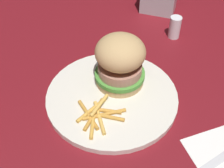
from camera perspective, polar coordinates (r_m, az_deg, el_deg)
name	(u,v)px	position (r m, az deg, el deg)	size (l,w,h in m)	color
ground_plane	(109,100)	(0.61, -0.53, -3.05)	(1.60, 1.60, 0.00)	maroon
plate	(112,97)	(0.61, 0.00, -2.40)	(0.26, 0.26, 0.01)	silver
sandwich	(120,61)	(0.60, 1.51, 4.29)	(0.10, 0.10, 0.11)	tan
fries_pile	(98,114)	(0.57, -2.63, -5.60)	(0.09, 0.09, 0.01)	#E5B251
napkin	(224,156)	(0.57, 20.10, -12.40)	(0.11, 0.11, 0.00)	white
salt_shaker	(175,27)	(0.77, 11.56, 10.25)	(0.03, 0.03, 0.06)	white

